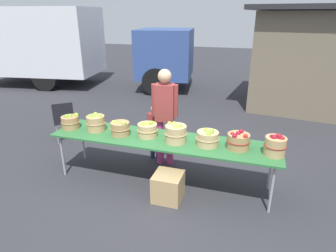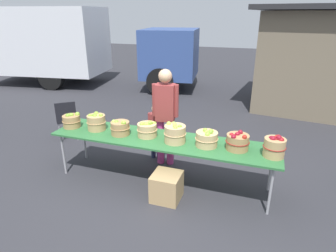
{
  "view_description": "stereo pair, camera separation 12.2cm",
  "coord_description": "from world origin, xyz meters",
  "px_view_note": "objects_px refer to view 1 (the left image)",
  "views": [
    {
      "loc": [
        1.28,
        -3.78,
        2.54
      ],
      "look_at": [
        0.0,
        0.3,
        0.85
      ],
      "focal_mm": 30.6,
      "sensor_mm": 36.0,
      "label": 1
    },
    {
      "loc": [
        1.39,
        -3.74,
        2.54
      ],
      "look_at": [
        0.0,
        0.3,
        0.85
      ],
      "focal_mm": 30.6,
      "sensor_mm": 36.0,
      "label": 2
    }
  ],
  "objects_px": {
    "box_truck": "(68,44)",
    "folding_chair": "(64,118)",
    "apple_basket_green_1": "(96,123)",
    "apple_basket_red_1": "(275,145)",
    "apple_basket_green_0": "(70,122)",
    "child_customer": "(155,128)",
    "apple_basket_green_5": "(208,138)",
    "apple_basket_green_2": "(120,128)",
    "apple_basket_red_0": "(238,141)",
    "apple_basket_green_4": "(176,133)",
    "apple_basket_green_3": "(147,129)",
    "vendor_adult": "(165,111)",
    "produce_crate": "(168,187)",
    "market_table": "(162,141)"
  },
  "relations": [
    {
      "from": "box_truck",
      "to": "folding_chair",
      "type": "relative_size",
      "value": 9.22
    },
    {
      "from": "apple_basket_green_1",
      "to": "apple_basket_red_1",
      "type": "relative_size",
      "value": 0.99
    },
    {
      "from": "apple_basket_green_0",
      "to": "child_customer",
      "type": "height_order",
      "value": "child_customer"
    },
    {
      "from": "apple_basket_red_1",
      "to": "box_truck",
      "type": "bearing_deg",
      "value": 142.28
    },
    {
      "from": "apple_basket_green_5",
      "to": "child_customer",
      "type": "bearing_deg",
      "value": 145.48
    },
    {
      "from": "apple_basket_green_2",
      "to": "apple_basket_red_0",
      "type": "distance_m",
      "value": 1.8
    },
    {
      "from": "apple_basket_green_2",
      "to": "folding_chair",
      "type": "distance_m",
      "value": 2.05
    },
    {
      "from": "apple_basket_green_4",
      "to": "apple_basket_green_3",
      "type": "bearing_deg",
      "value": 172.39
    },
    {
      "from": "apple_basket_green_0",
      "to": "apple_basket_green_3",
      "type": "height_order",
      "value": "apple_basket_green_3"
    },
    {
      "from": "apple_basket_green_3",
      "to": "apple_basket_green_4",
      "type": "distance_m",
      "value": 0.48
    },
    {
      "from": "apple_basket_green_2",
      "to": "box_truck",
      "type": "bearing_deg",
      "value": 131.07
    },
    {
      "from": "box_truck",
      "to": "folding_chair",
      "type": "xyz_separation_m",
      "value": [
        2.95,
        -4.49,
        -0.98
      ]
    },
    {
      "from": "apple_basket_green_4",
      "to": "apple_basket_red_1",
      "type": "relative_size",
      "value": 1.06
    },
    {
      "from": "apple_basket_green_4",
      "to": "apple_basket_green_5",
      "type": "bearing_deg",
      "value": 2.52
    },
    {
      "from": "apple_basket_green_4",
      "to": "vendor_adult",
      "type": "height_order",
      "value": "vendor_adult"
    },
    {
      "from": "apple_basket_green_4",
      "to": "produce_crate",
      "type": "relative_size",
      "value": 0.83
    },
    {
      "from": "apple_basket_green_2",
      "to": "apple_basket_green_3",
      "type": "xyz_separation_m",
      "value": [
        0.43,
        0.07,
        0.0
      ]
    },
    {
      "from": "market_table",
      "to": "child_customer",
      "type": "xyz_separation_m",
      "value": [
        -0.39,
        0.73,
        -0.11
      ]
    },
    {
      "from": "apple_basket_red_0",
      "to": "produce_crate",
      "type": "bearing_deg",
      "value": -154.54
    },
    {
      "from": "apple_basket_green_0",
      "to": "apple_basket_green_5",
      "type": "xyz_separation_m",
      "value": [
        2.3,
        0.01,
        0.0
      ]
    },
    {
      "from": "vendor_adult",
      "to": "child_customer",
      "type": "bearing_deg",
      "value": -38.21
    },
    {
      "from": "child_customer",
      "to": "box_truck",
      "type": "xyz_separation_m",
      "value": [
        -5.02,
        4.66,
        0.88
      ]
    },
    {
      "from": "apple_basket_red_0",
      "to": "folding_chair",
      "type": "relative_size",
      "value": 0.39
    },
    {
      "from": "child_customer",
      "to": "vendor_adult",
      "type": "bearing_deg",
      "value": 137.28
    },
    {
      "from": "apple_basket_red_1",
      "to": "child_customer",
      "type": "distance_m",
      "value": 2.16
    },
    {
      "from": "apple_basket_green_0",
      "to": "apple_basket_red_0",
      "type": "xyz_separation_m",
      "value": [
        2.73,
        0.04,
        0.01
      ]
    },
    {
      "from": "apple_basket_green_1",
      "to": "apple_basket_green_3",
      "type": "bearing_deg",
      "value": 0.91
    },
    {
      "from": "apple_basket_green_3",
      "to": "apple_basket_green_1",
      "type": "bearing_deg",
      "value": -179.09
    },
    {
      "from": "apple_basket_red_1",
      "to": "box_truck",
      "type": "height_order",
      "value": "box_truck"
    },
    {
      "from": "apple_basket_red_0",
      "to": "apple_basket_red_1",
      "type": "relative_size",
      "value": 1.05
    },
    {
      "from": "apple_basket_red_0",
      "to": "box_truck",
      "type": "distance_m",
      "value": 8.48
    },
    {
      "from": "market_table",
      "to": "apple_basket_green_2",
      "type": "height_order",
      "value": "apple_basket_green_2"
    },
    {
      "from": "apple_basket_green_5",
      "to": "box_truck",
      "type": "relative_size",
      "value": 0.04
    },
    {
      "from": "apple_basket_green_3",
      "to": "apple_basket_red_0",
      "type": "relative_size",
      "value": 0.96
    },
    {
      "from": "apple_basket_red_0",
      "to": "folding_chair",
      "type": "bearing_deg",
      "value": 166.12
    },
    {
      "from": "apple_basket_green_3",
      "to": "apple_basket_green_5",
      "type": "xyz_separation_m",
      "value": [
        0.95,
        -0.04,
        -0.0
      ]
    },
    {
      "from": "apple_basket_green_1",
      "to": "apple_basket_red_1",
      "type": "bearing_deg",
      "value": -1.19
    },
    {
      "from": "apple_basket_green_1",
      "to": "apple_basket_green_5",
      "type": "bearing_deg",
      "value": -0.88
    },
    {
      "from": "apple_basket_green_0",
      "to": "child_customer",
      "type": "xyz_separation_m",
      "value": [
        1.21,
        0.75,
        -0.25
      ]
    },
    {
      "from": "apple_basket_green_3",
      "to": "child_customer",
      "type": "distance_m",
      "value": 0.76
    },
    {
      "from": "market_table",
      "to": "produce_crate",
      "type": "height_order",
      "value": "market_table"
    },
    {
      "from": "apple_basket_green_2",
      "to": "apple_basket_green_5",
      "type": "bearing_deg",
      "value": 1.16
    },
    {
      "from": "produce_crate",
      "to": "apple_basket_green_4",
      "type": "bearing_deg",
      "value": 90.1
    },
    {
      "from": "apple_basket_green_3",
      "to": "folding_chair",
      "type": "relative_size",
      "value": 0.37
    },
    {
      "from": "apple_basket_green_5",
      "to": "vendor_adult",
      "type": "bearing_deg",
      "value": 144.12
    },
    {
      "from": "apple_basket_green_4",
      "to": "apple_basket_green_2",
      "type": "bearing_deg",
      "value": -179.55
    },
    {
      "from": "market_table",
      "to": "vendor_adult",
      "type": "relative_size",
      "value": 2.05
    },
    {
      "from": "apple_basket_green_0",
      "to": "apple_basket_green_1",
      "type": "relative_size",
      "value": 0.97
    },
    {
      "from": "apple_basket_green_1",
      "to": "box_truck",
      "type": "distance_m",
      "value": 6.89
    },
    {
      "from": "market_table",
      "to": "child_customer",
      "type": "relative_size",
      "value": 3.37
    }
  ]
}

